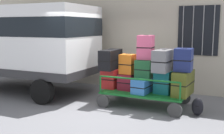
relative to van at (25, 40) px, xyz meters
name	(u,v)px	position (x,y,z in m)	size (l,w,h in m)	color
ground_plane	(102,104)	(2.94, -0.34, -1.68)	(40.00, 40.00, 0.00)	slate
building_wall	(132,15)	(2.94, 1.98, 0.81)	(12.00, 0.38, 5.00)	#BCB29E
van	(25,40)	(0.00, 0.00, 0.00)	(4.53, 2.21, 2.73)	white
luggage_cart	(144,93)	(4.05, -0.02, -1.35)	(2.24, 1.29, 0.40)	#146023
cart_railing	(145,78)	(4.05, -0.02, -0.92)	(2.14, 1.16, 0.45)	#146023
suitcase_left_bottom	(110,79)	(3.05, -0.05, -1.02)	(0.46, 0.44, 0.54)	#B21E1E
suitcase_left_middle	(111,59)	(3.05, -0.01, -0.47)	(0.40, 0.92, 0.55)	black
suitcase_midleft_bottom	(127,82)	(3.55, -0.01, -1.07)	(0.44, 0.50, 0.44)	maroon
suitcase_midleft_middle	(127,64)	(3.55, -0.01, -0.57)	(0.40, 0.39, 0.54)	orange
suitcase_center_bottom	(144,85)	(4.05, -0.05, -1.10)	(0.47, 0.96, 0.38)	#3372C6
suitcase_center_middle	(145,68)	(4.05, -0.02, -0.66)	(0.43, 0.61, 0.49)	#194C28
suitcase_center_top	(146,47)	(4.05, 0.02, -0.10)	(0.43, 0.48, 0.64)	#CC4C72
suitcase_midright_bottom	(163,82)	(4.56, -0.04, -0.99)	(0.46, 0.42, 0.58)	#0F5960
suitcase_midright_middle	(164,60)	(4.56, 0.01, -0.42)	(0.45, 0.95, 0.56)	slate
suitcase_right_bottom	(183,83)	(5.06, 0.01, -0.97)	(0.45, 0.90, 0.63)	#4C5119
suitcase_right_middle	(184,60)	(5.06, -0.06, -0.38)	(0.43, 0.48, 0.57)	navy
backpack	(197,107)	(5.47, -0.30, -1.47)	(0.27, 0.22, 0.44)	black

